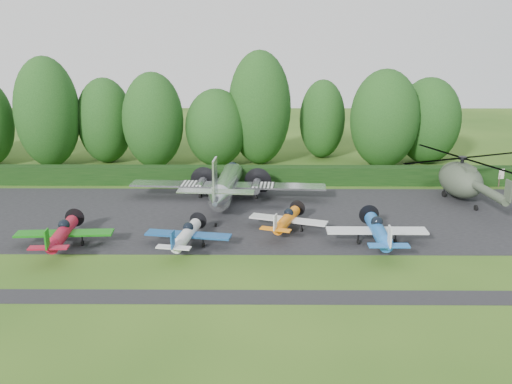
{
  "coord_description": "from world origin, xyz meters",
  "views": [
    {
      "loc": [
        2.51,
        -39.23,
        16.9
      ],
      "look_at": [
        2.16,
        9.5,
        2.5
      ],
      "focal_mm": 40.0,
      "sensor_mm": 36.0,
      "label": 1
    }
  ],
  "objects_px": {
    "light_plane_red": "(62,233)",
    "light_plane_orange": "(287,219)",
    "light_plane_white": "(186,235)",
    "transport_plane": "(226,185)",
    "light_plane_blue": "(378,231)",
    "helicopter": "(461,177)"
  },
  "relations": [
    {
      "from": "light_plane_red",
      "to": "helicopter",
      "type": "bearing_deg",
      "value": 23.64
    },
    {
      "from": "light_plane_blue",
      "to": "light_plane_white",
      "type": "bearing_deg",
      "value": -178.19
    },
    {
      "from": "light_plane_orange",
      "to": "light_plane_blue",
      "type": "distance_m",
      "value": 7.76
    },
    {
      "from": "light_plane_white",
      "to": "helicopter",
      "type": "relative_size",
      "value": 0.45
    },
    {
      "from": "light_plane_orange",
      "to": "helicopter",
      "type": "height_order",
      "value": "helicopter"
    },
    {
      "from": "light_plane_red",
      "to": "light_plane_white",
      "type": "height_order",
      "value": "light_plane_red"
    },
    {
      "from": "helicopter",
      "to": "light_plane_orange",
      "type": "bearing_deg",
      "value": -145.76
    },
    {
      "from": "light_plane_red",
      "to": "light_plane_white",
      "type": "relative_size",
      "value": 1.11
    },
    {
      "from": "transport_plane",
      "to": "light_plane_orange",
      "type": "xyz_separation_m",
      "value": [
        5.56,
        -8.2,
        -0.67
      ]
    },
    {
      "from": "light_plane_white",
      "to": "transport_plane",
      "type": "bearing_deg",
      "value": 68.94
    },
    {
      "from": "transport_plane",
      "to": "light_plane_orange",
      "type": "relative_size",
      "value": 2.78
    },
    {
      "from": "light_plane_white",
      "to": "light_plane_orange",
      "type": "bearing_deg",
      "value": 15.54
    },
    {
      "from": "light_plane_blue",
      "to": "helicopter",
      "type": "xyz_separation_m",
      "value": [
        10.59,
        12.42,
        1.09
      ]
    },
    {
      "from": "light_plane_red",
      "to": "light_plane_blue",
      "type": "height_order",
      "value": "light_plane_blue"
    },
    {
      "from": "light_plane_white",
      "to": "light_plane_blue",
      "type": "bearing_deg",
      "value": -7.5
    },
    {
      "from": "transport_plane",
      "to": "light_plane_blue",
      "type": "distance_m",
      "value": 17.02
    },
    {
      "from": "light_plane_red",
      "to": "helicopter",
      "type": "height_order",
      "value": "helicopter"
    },
    {
      "from": "transport_plane",
      "to": "light_plane_orange",
      "type": "bearing_deg",
      "value": -59.99
    },
    {
      "from": "light_plane_blue",
      "to": "helicopter",
      "type": "relative_size",
      "value": 0.52
    },
    {
      "from": "transport_plane",
      "to": "helicopter",
      "type": "xyz_separation_m",
      "value": [
        23.2,
        1.0,
        0.62
      ]
    },
    {
      "from": "transport_plane",
      "to": "helicopter",
      "type": "bearing_deg",
      "value": -1.66
    },
    {
      "from": "light_plane_red",
      "to": "light_plane_orange",
      "type": "distance_m",
      "value": 18.1
    }
  ]
}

